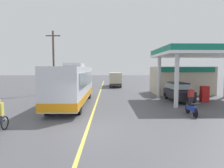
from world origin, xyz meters
TOP-DOWN VIEW (x-y plane):
  - ground at (0.00, 20.00)m, footprint 120.00×120.00m
  - lane_divider_stripe at (0.00, 15.00)m, footprint 0.16×50.00m
  - coach_bus_main at (-2.04, 7.48)m, footprint 2.60×11.04m
  - gas_station_roadside at (10.38, 12.76)m, footprint 9.10×11.95m
  - car_at_pump at (7.95, 8.94)m, footprint 1.70×4.20m
  - minibus_opposing_lane at (2.33, 24.33)m, footprint 2.04×6.13m
  - motorcycle_parked_forecourt at (6.78, 3.15)m, footprint 0.55×1.80m
  - pedestrian_near_pump at (7.73, 11.75)m, footprint 0.55×0.22m
  - pedestrian_by_shop at (8.04, 6.17)m, footprint 0.55×0.22m
  - utility_pole_roadside at (-5.76, 14.90)m, footprint 1.80×0.24m

SIDE VIEW (x-z plane):
  - ground at x=0.00m, z-range 0.00..0.00m
  - lane_divider_stripe at x=0.00m, z-range 0.00..0.01m
  - motorcycle_parked_forecourt at x=6.78m, z-range -0.02..0.90m
  - pedestrian_near_pump at x=7.73m, z-range 0.10..1.76m
  - pedestrian_by_shop at x=8.04m, z-range 0.10..1.76m
  - car_at_pump at x=7.95m, z-range 0.10..1.92m
  - minibus_opposing_lane at x=2.33m, z-range 0.25..2.69m
  - coach_bus_main at x=-2.04m, z-range -0.12..3.56m
  - gas_station_roadside at x=10.38m, z-range 0.08..5.18m
  - utility_pole_roadside at x=-5.76m, z-range 0.18..8.03m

